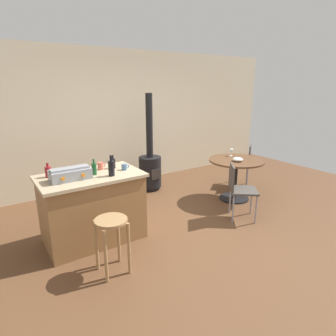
{
  "coord_description": "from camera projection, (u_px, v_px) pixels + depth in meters",
  "views": [
    {
      "loc": [
        -2.45,
        -2.91,
        2.03
      ],
      "look_at": [
        -0.0,
        0.7,
        0.75
      ],
      "focal_mm": 30.6,
      "sensor_mm": 36.0,
      "label": 1
    }
  ],
  "objects": [
    {
      "name": "wooden_stool",
      "position": [
        112.0,
        233.0,
        3.11
      ],
      "size": [
        0.36,
        0.36,
        0.64
      ],
      "color": "#A37A4C",
      "rests_on": "ground_plane"
    },
    {
      "name": "dining_table",
      "position": [
        236.0,
        169.0,
        5.13
      ],
      "size": [
        0.97,
        0.97,
        0.75
      ],
      "color": "black",
      "rests_on": "ground_plane"
    },
    {
      "name": "bottle_3",
      "position": [
        94.0,
        169.0,
        3.65
      ],
      "size": [
        0.06,
        0.06,
        0.21
      ],
      "color": "#194C23",
      "rests_on": "kitchen_island"
    },
    {
      "name": "bottle_1",
      "position": [
        113.0,
        163.0,
        3.93
      ],
      "size": [
        0.07,
        0.07,
        0.18
      ],
      "color": "black",
      "rests_on": "kitchen_island"
    },
    {
      "name": "bottle_0",
      "position": [
        48.0,
        172.0,
        3.55
      ],
      "size": [
        0.08,
        0.08,
        0.18
      ],
      "color": "maroon",
      "rests_on": "kitchen_island"
    },
    {
      "name": "cup_1",
      "position": [
        124.0,
        167.0,
        3.86
      ],
      "size": [
        0.11,
        0.07,
        0.08
      ],
      "color": "#4C7099",
      "rests_on": "kitchen_island"
    },
    {
      "name": "ground_plane",
      "position": [
        195.0,
        228.0,
        4.2
      ],
      "size": [
        8.8,
        8.8,
        0.0
      ],
      "primitive_type": "plane",
      "color": "brown"
    },
    {
      "name": "folding_chair_near",
      "position": [
        239.0,
        187.0,
        4.39
      ],
      "size": [
        0.56,
        0.56,
        0.86
      ],
      "color": "#47423D",
      "rests_on": "ground_plane"
    },
    {
      "name": "wine_glass",
      "position": [
        231.0,
        150.0,
        5.32
      ],
      "size": [
        0.07,
        0.07,
        0.14
      ],
      "color": "silver",
      "rests_on": "dining_table"
    },
    {
      "name": "bottle_2",
      "position": [
        111.0,
        168.0,
        3.59
      ],
      "size": [
        0.08,
        0.08,
        0.27
      ],
      "color": "black",
      "rests_on": "kitchen_island"
    },
    {
      "name": "folding_chair_far",
      "position": [
        243.0,
        162.0,
        5.82
      ],
      "size": [
        0.56,
        0.56,
        0.87
      ],
      "color": "#47423D",
      "rests_on": "ground_plane"
    },
    {
      "name": "serving_bowl",
      "position": [
        238.0,
        159.0,
        4.96
      ],
      "size": [
        0.18,
        0.18,
        0.07
      ],
      "primitive_type": "ellipsoid",
      "color": "white",
      "rests_on": "dining_table"
    },
    {
      "name": "kitchen_island",
      "position": [
        93.0,
        208.0,
        3.79
      ],
      "size": [
        1.3,
        0.78,
        0.92
      ],
      "color": "olive",
      "rests_on": "ground_plane"
    },
    {
      "name": "cup_0",
      "position": [
        101.0,
        166.0,
        3.88
      ],
      "size": [
        0.11,
        0.08,
        0.1
      ],
      "color": "#DB6651",
      "rests_on": "kitchen_island"
    },
    {
      "name": "toolbox",
      "position": [
        70.0,
        174.0,
        3.46
      ],
      "size": [
        0.48,
        0.24,
        0.15
      ],
      "color": "gray",
      "rests_on": "kitchen_island"
    },
    {
      "name": "wood_stove",
      "position": [
        150.0,
        166.0,
        5.66
      ],
      "size": [
        0.44,
        0.45,
        1.88
      ],
      "color": "black",
      "rests_on": "ground_plane"
    },
    {
      "name": "back_wall",
      "position": [
        118.0,
        119.0,
        5.81
      ],
      "size": [
        8.0,
        0.1,
        2.7
      ],
      "primitive_type": "cube",
      "color": "beige",
      "rests_on": "ground_plane"
    }
  ]
}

